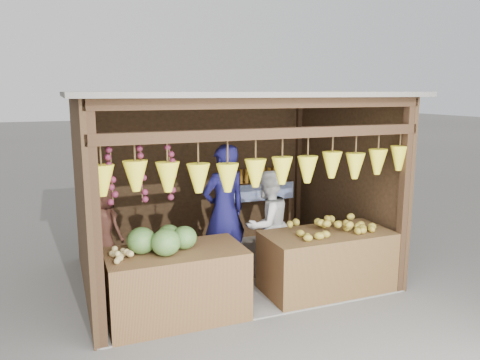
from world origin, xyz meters
name	(u,v)px	position (x,y,z in m)	size (l,w,h in m)	color
ground	(228,273)	(0.00, 0.00, 0.00)	(80.00, 80.00, 0.00)	#514F49
stall_structure	(226,163)	(-0.03, -0.04, 1.67)	(4.30, 3.30, 2.66)	slate
back_shelf	(258,193)	(1.05, 1.28, 0.87)	(1.25, 0.32, 1.32)	#382314
counter_left	(177,284)	(-1.04, -1.08, 0.42)	(1.61, 0.85, 0.84)	#4E2F1A
counter_right	(327,261)	(1.03, -1.06, 0.41)	(1.72, 0.85, 0.82)	#4E311A
stool	(106,276)	(-1.73, 0.15, 0.16)	(0.33, 0.33, 0.31)	black
man_standing	(224,211)	(-0.07, -0.07, 0.97)	(0.71, 0.46, 1.94)	#16144D
woman_standing	(267,225)	(0.48, -0.33, 0.78)	(0.76, 0.59, 1.57)	silver
vendor_seated	(104,227)	(-1.73, 0.15, 0.86)	(0.54, 0.35, 1.11)	brown
melon_pile	(167,237)	(-1.12, -1.03, 1.00)	(1.00, 0.50, 0.32)	#144512
tanfruit_pile	(124,253)	(-1.64, -1.12, 0.90)	(0.34, 0.40, 0.13)	tan
mango_pile	(335,225)	(1.10, -1.12, 0.93)	(1.40, 0.64, 0.22)	#B46318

